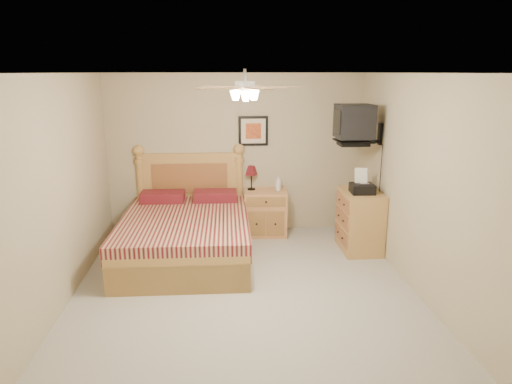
% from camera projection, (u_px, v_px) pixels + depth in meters
% --- Properties ---
extents(floor, '(4.50, 4.50, 0.00)m').
position_uv_depth(floor, '(245.00, 293.00, 5.33)').
color(floor, '#A4A094').
rests_on(floor, ground).
extents(ceiling, '(4.00, 4.50, 0.04)m').
position_uv_depth(ceiling, '(244.00, 73.00, 4.70)').
color(ceiling, white).
rests_on(ceiling, ground).
extents(wall_back, '(4.00, 0.04, 2.50)m').
position_uv_depth(wall_back, '(236.00, 154.00, 7.18)').
color(wall_back, tan).
rests_on(wall_back, ground).
extents(wall_front, '(4.00, 0.04, 2.50)m').
position_uv_depth(wall_front, '(266.00, 280.00, 2.85)').
color(wall_front, tan).
rests_on(wall_front, ground).
extents(wall_left, '(0.04, 4.50, 2.50)m').
position_uv_depth(wall_left, '(57.00, 194.00, 4.85)').
color(wall_left, tan).
rests_on(wall_left, ground).
extents(wall_right, '(0.04, 4.50, 2.50)m').
position_uv_depth(wall_right, '(420.00, 187.00, 5.17)').
color(wall_right, tan).
rests_on(wall_right, ground).
extents(bed, '(1.72, 2.24, 1.43)m').
position_uv_depth(bed, '(184.00, 209.00, 6.17)').
color(bed, tan).
rests_on(bed, ground).
extents(nightstand, '(0.69, 0.54, 0.71)m').
position_uv_depth(nightstand, '(265.00, 212.00, 7.21)').
color(nightstand, '#C68646').
rests_on(nightstand, ground).
extents(table_lamp, '(0.25, 0.25, 0.38)m').
position_uv_depth(table_lamp, '(251.00, 178.00, 7.14)').
color(table_lamp, maroon).
rests_on(table_lamp, nightstand).
extents(lotion_bottle, '(0.11, 0.11, 0.24)m').
position_uv_depth(lotion_bottle, '(278.00, 183.00, 7.08)').
color(lotion_bottle, silver).
rests_on(lotion_bottle, nightstand).
extents(framed_picture, '(0.46, 0.04, 0.46)m').
position_uv_depth(framed_picture, '(253.00, 131.00, 7.09)').
color(framed_picture, black).
rests_on(framed_picture, wall_back).
extents(dresser, '(0.52, 0.75, 0.88)m').
position_uv_depth(dresser, '(360.00, 221.00, 6.55)').
color(dresser, '#B7803E').
rests_on(dresser, ground).
extents(fax_machine, '(0.33, 0.35, 0.33)m').
position_uv_depth(fax_machine, '(363.00, 181.00, 6.29)').
color(fax_machine, black).
rests_on(fax_machine, dresser).
extents(magazine_lower, '(0.19, 0.25, 0.02)m').
position_uv_depth(magazine_lower, '(356.00, 186.00, 6.68)').
color(magazine_lower, beige).
rests_on(magazine_lower, dresser).
extents(magazine_upper, '(0.21, 0.28, 0.02)m').
position_uv_depth(magazine_upper, '(356.00, 184.00, 6.69)').
color(magazine_upper, tan).
rests_on(magazine_upper, magazine_lower).
extents(wall_tv, '(0.56, 0.46, 0.58)m').
position_uv_depth(wall_tv, '(365.00, 124.00, 6.30)').
color(wall_tv, black).
rests_on(wall_tv, wall_right).
extents(ceiling_fan, '(1.14, 1.14, 0.28)m').
position_uv_depth(ceiling_fan, '(245.00, 87.00, 4.54)').
color(ceiling_fan, white).
rests_on(ceiling_fan, ceiling).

